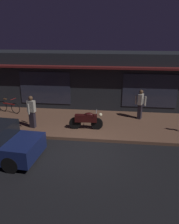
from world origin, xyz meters
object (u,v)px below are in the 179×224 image
(bicycle_parked, at_px, (9,107))
(person_bystander, at_px, (140,104))
(motorcycle, at_px, (87,120))
(person_photographer, at_px, (32,111))

(bicycle_parked, bearing_deg, person_bystander, -0.90)
(motorcycle, relative_size, person_bystander, 1.02)
(person_photographer, bearing_deg, person_bystander, 19.08)
(person_bystander, bearing_deg, person_photographer, -160.92)
(person_photographer, bearing_deg, motorcycle, 2.54)
(motorcycle, relative_size, bicycle_parked, 1.07)
(motorcycle, bearing_deg, person_photographer, -177.46)
(motorcycle, xyz_separation_m, bicycle_parked, (-5.02, 1.92, -0.14))
(person_bystander, bearing_deg, motorcycle, -147.15)
(bicycle_parked, height_order, person_bystander, person_bystander)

